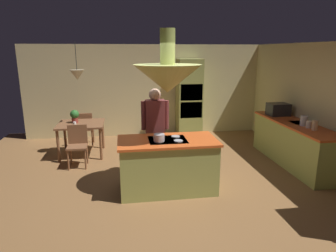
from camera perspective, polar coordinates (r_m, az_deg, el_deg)
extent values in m
plane|color=olive|center=(5.56, -0.40, -11.10)|extent=(8.16, 8.16, 0.00)
cube|color=beige|center=(8.52, -3.82, 6.77)|extent=(6.80, 0.10, 2.55)
cube|color=beige|center=(6.77, 27.41, 3.26)|extent=(0.10, 7.20, 2.55)
cube|color=#A8B259|center=(5.20, -0.08, -7.67)|extent=(1.62, 0.82, 0.88)
cube|color=#E05B23|center=(5.05, -0.08, -2.85)|extent=(1.68, 0.88, 0.04)
cube|color=black|center=(5.04, -0.08, -2.68)|extent=(0.64, 0.52, 0.01)
cylinder|color=#B2B2B7|center=(4.89, -1.71, -3.04)|extent=(0.15, 0.15, 0.02)
cylinder|color=#B2B2B7|center=(4.94, 1.98, -2.87)|extent=(0.15, 0.15, 0.02)
cylinder|color=#B2B2B7|center=(5.14, -2.07, -2.18)|extent=(0.15, 0.15, 0.02)
cylinder|color=#B2B2B7|center=(5.19, 1.45, -2.03)|extent=(0.15, 0.15, 0.02)
cube|color=#A8B259|center=(6.89, 22.90, -3.27)|extent=(0.62, 2.50, 0.88)
cube|color=#E05B23|center=(6.78, 23.27, 0.42)|extent=(0.66, 2.54, 0.04)
cube|color=#B2B2B7|center=(6.87, 24.32, -0.02)|extent=(0.48, 0.36, 0.16)
cube|color=#A8B259|center=(8.33, 4.04, 5.25)|extent=(0.66, 0.62, 2.17)
cube|color=black|center=(8.02, 4.53, 6.46)|extent=(0.60, 0.04, 0.44)
cube|color=black|center=(8.09, 4.46, 3.09)|extent=(0.60, 0.04, 0.44)
cube|color=brown|center=(7.13, -16.36, 0.36)|extent=(1.03, 0.94, 0.04)
cylinder|color=brown|center=(6.92, -20.30, -3.65)|extent=(0.06, 0.06, 0.72)
cylinder|color=brown|center=(6.79, -12.75, -3.43)|extent=(0.06, 0.06, 0.72)
cylinder|color=brown|center=(7.69, -19.14, -1.79)|extent=(0.06, 0.06, 0.72)
cylinder|color=brown|center=(7.57, -12.36, -1.56)|extent=(0.06, 0.06, 0.72)
cylinder|color=tan|center=(5.84, -3.29, -5.39)|extent=(0.14, 0.14, 0.84)
cylinder|color=tan|center=(5.86, -1.53, -5.31)|extent=(0.14, 0.14, 0.84)
cube|color=brown|center=(5.64, -2.49, 1.77)|extent=(0.36, 0.22, 0.65)
cylinder|color=brown|center=(5.62, -4.72, 2.01)|extent=(0.09, 0.09, 0.55)
cylinder|color=brown|center=(5.66, -0.28, 2.16)|extent=(0.09, 0.09, 0.55)
sphere|color=tan|center=(5.57, -2.53, 6.05)|extent=(0.23, 0.23, 0.23)
cone|color=#A8B259|center=(4.84, -0.09, 9.05)|extent=(1.10, 1.10, 0.45)
cylinder|color=#A8B259|center=(4.83, -0.09, 14.98)|extent=(0.24, 0.24, 0.55)
cone|color=beige|center=(6.96, -17.00, 9.35)|extent=(0.32, 0.32, 0.22)
cylinder|color=black|center=(6.94, -17.25, 12.72)|extent=(0.01, 0.01, 0.60)
cube|color=brown|center=(6.47, -17.02, -3.84)|extent=(0.40, 0.40, 0.04)
cube|color=brown|center=(6.58, -16.94, -1.53)|extent=(0.40, 0.04, 0.42)
cylinder|color=brown|center=(6.41, -18.59, -6.26)|extent=(0.04, 0.04, 0.43)
cylinder|color=brown|center=(6.36, -15.56, -6.19)|extent=(0.04, 0.04, 0.43)
cylinder|color=brown|center=(6.73, -18.12, -5.25)|extent=(0.04, 0.04, 0.43)
cylinder|color=brown|center=(6.68, -15.23, -5.18)|extent=(0.04, 0.04, 0.43)
cube|color=brown|center=(7.94, -15.52, -0.42)|extent=(0.40, 0.40, 0.04)
cube|color=brown|center=(7.72, -15.77, 0.83)|extent=(0.40, 0.04, 0.42)
cylinder|color=brown|center=(8.14, -14.10, -1.61)|extent=(0.04, 0.04, 0.43)
cylinder|color=brown|center=(8.18, -16.47, -1.69)|extent=(0.04, 0.04, 0.43)
cylinder|color=brown|center=(7.82, -14.31, -2.28)|extent=(0.04, 0.04, 0.43)
cylinder|color=brown|center=(7.86, -16.78, -2.36)|extent=(0.04, 0.04, 0.43)
cylinder|color=#99382D|center=(7.20, -17.39, 1.08)|extent=(0.14, 0.14, 0.12)
sphere|color=#2D722D|center=(7.17, -17.48, 2.17)|extent=(0.20, 0.20, 0.20)
cylinder|color=white|center=(6.90, -17.47, 0.39)|extent=(0.07, 0.07, 0.09)
cylinder|color=#E0B78C|center=(6.25, 26.34, 0.09)|extent=(0.10, 0.10, 0.19)
cylinder|color=silver|center=(6.40, 25.41, 0.28)|extent=(0.11, 0.11, 0.14)
cylinder|color=silver|center=(6.54, 24.57, 0.90)|extent=(0.13, 0.13, 0.20)
cube|color=#232326|center=(7.38, 20.37, 3.01)|extent=(0.46, 0.36, 0.28)
cylinder|color=#B2B2B7|center=(4.87, -1.72, -2.25)|extent=(0.18, 0.18, 0.12)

